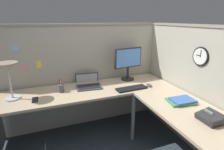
{
  "coord_description": "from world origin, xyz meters",
  "views": [
    {
      "loc": [
        -0.86,
        -1.71,
        1.64
      ],
      "look_at": [
        -0.08,
        0.34,
        0.94
      ],
      "focal_mm": 28.05,
      "sensor_mm": 36.0,
      "label": 1
    }
  ],
  "objects_px": {
    "monitor": "(128,61)",
    "office_phone": "(211,118)",
    "pen_cup": "(61,88)",
    "cell_phone": "(35,100)",
    "desk_lamp_dome": "(7,70)",
    "book_stack": "(181,101)",
    "wall_clock": "(201,56)",
    "keyboard": "(131,88)",
    "computer_mouse": "(149,85)",
    "laptop": "(88,83)"
  },
  "relations": [
    {
      "from": "book_stack",
      "to": "laptop",
      "type": "bearing_deg",
      "value": 133.2
    },
    {
      "from": "monitor",
      "to": "wall_clock",
      "type": "height_order",
      "value": "wall_clock"
    },
    {
      "from": "book_stack",
      "to": "wall_clock",
      "type": "xyz_separation_m",
      "value": [
        0.3,
        0.1,
        0.47
      ]
    },
    {
      "from": "laptop",
      "to": "book_stack",
      "type": "distance_m",
      "value": 1.26
    },
    {
      "from": "computer_mouse",
      "to": "wall_clock",
      "type": "distance_m",
      "value": 0.76
    },
    {
      "from": "pen_cup",
      "to": "wall_clock",
      "type": "height_order",
      "value": "wall_clock"
    },
    {
      "from": "book_stack",
      "to": "cell_phone",
      "type": "bearing_deg",
      "value": 157.1
    },
    {
      "from": "monitor",
      "to": "desk_lamp_dome",
      "type": "relative_size",
      "value": 1.12
    },
    {
      "from": "monitor",
      "to": "office_phone",
      "type": "relative_size",
      "value": 2.43
    },
    {
      "from": "laptop",
      "to": "monitor",
      "type": "bearing_deg",
      "value": 1.7
    },
    {
      "from": "monitor",
      "to": "office_phone",
      "type": "distance_m",
      "value": 1.39
    },
    {
      "from": "desk_lamp_dome",
      "to": "wall_clock",
      "type": "distance_m",
      "value": 2.22
    },
    {
      "from": "monitor",
      "to": "office_phone",
      "type": "xyz_separation_m",
      "value": [
        0.21,
        -1.35,
        -0.26
      ]
    },
    {
      "from": "pen_cup",
      "to": "wall_clock",
      "type": "bearing_deg",
      "value": -24.51
    },
    {
      "from": "pen_cup",
      "to": "cell_phone",
      "type": "height_order",
      "value": "pen_cup"
    },
    {
      "from": "keyboard",
      "to": "book_stack",
      "type": "xyz_separation_m",
      "value": [
        0.35,
        -0.56,
        0.01
      ]
    },
    {
      "from": "keyboard",
      "to": "computer_mouse",
      "type": "xyz_separation_m",
      "value": [
        0.28,
        0.0,
        0.01
      ]
    },
    {
      "from": "laptop",
      "to": "computer_mouse",
      "type": "bearing_deg",
      "value": -24.2
    },
    {
      "from": "laptop",
      "to": "book_stack",
      "type": "relative_size",
      "value": 1.3
    },
    {
      "from": "computer_mouse",
      "to": "office_phone",
      "type": "bearing_deg",
      "value": -86.89
    },
    {
      "from": "pen_cup",
      "to": "keyboard",
      "type": "bearing_deg",
      "value": -15.02
    },
    {
      "from": "computer_mouse",
      "to": "book_stack",
      "type": "relative_size",
      "value": 0.33
    },
    {
      "from": "book_stack",
      "to": "monitor",
      "type": "bearing_deg",
      "value": 103.51
    },
    {
      "from": "keyboard",
      "to": "pen_cup",
      "type": "xyz_separation_m",
      "value": [
        -0.9,
        0.24,
        0.04
      ]
    },
    {
      "from": "desk_lamp_dome",
      "to": "cell_phone",
      "type": "relative_size",
      "value": 3.09
    },
    {
      "from": "keyboard",
      "to": "wall_clock",
      "type": "xyz_separation_m",
      "value": [
        0.65,
        -0.46,
        0.48
      ]
    },
    {
      "from": "wall_clock",
      "to": "monitor",
      "type": "bearing_deg",
      "value": 121.85
    },
    {
      "from": "desk_lamp_dome",
      "to": "pen_cup",
      "type": "height_order",
      "value": "desk_lamp_dome"
    },
    {
      "from": "office_phone",
      "to": "pen_cup",
      "type": "bearing_deg",
      "value": 135.53
    },
    {
      "from": "cell_phone",
      "to": "book_stack",
      "type": "height_order",
      "value": "book_stack"
    },
    {
      "from": "desk_lamp_dome",
      "to": "book_stack",
      "type": "relative_size",
      "value": 1.41
    },
    {
      "from": "pen_cup",
      "to": "computer_mouse",
      "type": "bearing_deg",
      "value": -11.47
    },
    {
      "from": "monitor",
      "to": "office_phone",
      "type": "bearing_deg",
      "value": -81.2
    },
    {
      "from": "computer_mouse",
      "to": "wall_clock",
      "type": "relative_size",
      "value": 0.47
    },
    {
      "from": "laptop",
      "to": "desk_lamp_dome",
      "type": "bearing_deg",
      "value": -172.31
    },
    {
      "from": "laptop",
      "to": "pen_cup",
      "type": "distance_m",
      "value": 0.4
    },
    {
      "from": "keyboard",
      "to": "office_phone",
      "type": "distance_m",
      "value": 1.02
    },
    {
      "from": "cell_phone",
      "to": "monitor",
      "type": "bearing_deg",
      "value": 11.34
    },
    {
      "from": "office_phone",
      "to": "monitor",
      "type": "bearing_deg",
      "value": 98.8
    },
    {
      "from": "monitor",
      "to": "wall_clock",
      "type": "bearing_deg",
      "value": -58.15
    },
    {
      "from": "cell_phone",
      "to": "office_phone",
      "type": "bearing_deg",
      "value": -35.07
    },
    {
      "from": "monitor",
      "to": "computer_mouse",
      "type": "relative_size",
      "value": 4.81
    },
    {
      "from": "cell_phone",
      "to": "book_stack",
      "type": "xyz_separation_m",
      "value": [
        1.56,
        -0.66,
        0.02
      ]
    },
    {
      "from": "monitor",
      "to": "pen_cup",
      "type": "height_order",
      "value": "monitor"
    },
    {
      "from": "computer_mouse",
      "to": "book_stack",
      "type": "distance_m",
      "value": 0.57
    },
    {
      "from": "computer_mouse",
      "to": "wall_clock",
      "type": "height_order",
      "value": "wall_clock"
    },
    {
      "from": "computer_mouse",
      "to": "cell_phone",
      "type": "relative_size",
      "value": 0.72
    },
    {
      "from": "monitor",
      "to": "pen_cup",
      "type": "distance_m",
      "value": 1.06
    },
    {
      "from": "cell_phone",
      "to": "desk_lamp_dome",
      "type": "bearing_deg",
      "value": 151.76
    },
    {
      "from": "book_stack",
      "to": "office_phone",
      "type": "bearing_deg",
      "value": -92.4
    }
  ]
}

